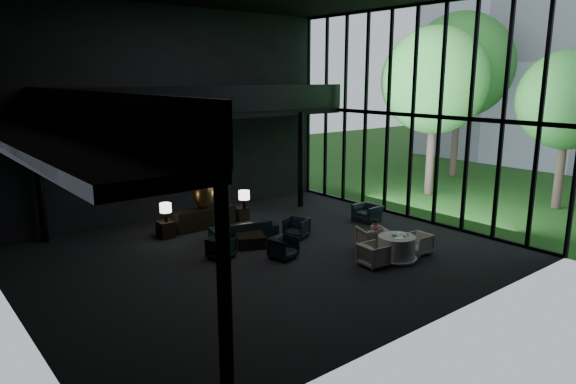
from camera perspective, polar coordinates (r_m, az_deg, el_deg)
floor at (r=16.11m, az=-2.48°, el=-6.96°), size 14.00×12.00×0.02m
wall_back at (r=20.38m, az=-12.78°, el=8.41°), size 14.00×0.04×8.00m
wall_front at (r=11.02m, az=16.24°, el=4.80°), size 14.00×0.04×8.00m
curtain_wall at (r=20.13m, az=13.70°, el=8.31°), size 0.20×12.00×8.00m
mezzanine_left at (r=12.67m, az=-25.15°, el=5.08°), size 2.00×12.00×0.25m
mezzanine_back at (r=19.97m, az=-8.89°, el=8.48°), size 12.00×2.00×0.25m
railing_left at (r=12.89m, az=-21.06°, el=8.23°), size 0.06×12.00×1.00m
railing_back at (r=19.07m, az=-7.42°, el=10.14°), size 12.00×0.06×1.00m
column_sw at (r=8.38m, az=-7.06°, el=-11.48°), size 0.24×0.24×4.00m
column_nw at (r=18.69m, az=-25.90°, el=0.88°), size 0.24×0.24×4.00m
column_ne at (r=21.57m, az=1.42°, el=3.58°), size 0.24×0.24×4.00m
tree_near at (r=24.53m, az=16.00°, el=11.80°), size 4.80×4.80×7.65m
tree_mid at (r=23.86m, az=28.68°, el=8.92°), size 4.00×4.00×6.50m
tree_far at (r=29.79m, az=18.60°, el=13.16°), size 5.60×5.60×8.80m
console at (r=18.95m, az=-9.24°, el=-2.90°), size 2.34×0.53×0.74m
bronze_urn at (r=18.76m, az=-9.43°, el=0.04°), size 0.77×0.77×1.44m
side_table_left at (r=18.16m, az=-13.41°, el=-4.07°), size 0.52×0.52×0.57m
table_lamp_left at (r=17.90m, az=-13.45°, el=-1.80°), size 0.39×0.39×0.65m
side_table_right at (r=19.81m, az=-5.25°, el=-2.44°), size 0.48×0.48×0.52m
table_lamp_right at (r=19.43m, az=-4.90°, el=-0.43°), size 0.41×0.41×0.69m
sofa at (r=17.52m, az=-4.96°, el=-3.71°), size 2.57×1.31×0.97m
lounge_armchair_west at (r=15.83m, az=-7.41°, el=-6.11°), size 0.82×0.85×0.68m
lounge_armchair_east at (r=17.66m, az=0.95°, el=-3.93°), size 0.88×0.91×0.73m
lounge_armchair_south at (r=15.67m, az=-0.51°, el=-6.17°), size 0.82×0.79×0.70m
window_armchair at (r=19.88m, az=8.81°, el=-2.12°), size 0.61×0.90×0.76m
coffee_table at (r=16.84m, az=-4.21°, el=-5.40°), size 1.18×1.18×0.40m
dining_table at (r=15.87m, az=11.94°, el=-6.29°), size 1.26×1.26×0.75m
dining_chair_north at (r=16.60m, az=9.29°, el=-4.91°), size 1.10×1.07×0.89m
dining_chair_east at (r=16.59m, az=14.27°, el=-5.57°), size 0.64×0.68×0.66m
dining_chair_west at (r=15.25m, az=9.49°, el=-6.84°), size 0.72×0.76×0.73m
child at (r=16.32m, az=9.67°, el=-4.07°), size 0.29×0.29×0.62m
plate_a at (r=15.54m, az=12.15°, el=-5.05°), size 0.33×0.33×0.02m
plate_b at (r=16.05m, az=12.18°, el=-4.47°), size 0.25×0.25×0.01m
saucer at (r=15.79m, az=12.96°, el=-4.80°), size 0.16×0.16×0.01m
coffee_cup at (r=15.88m, az=13.14°, el=-4.58°), size 0.08×0.08×0.06m
cereal_bowl at (r=15.74m, az=11.71°, el=-4.67°), size 0.17×0.17×0.08m
cream_pot at (r=15.69m, az=12.81°, el=-4.79°), size 0.07×0.07×0.07m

